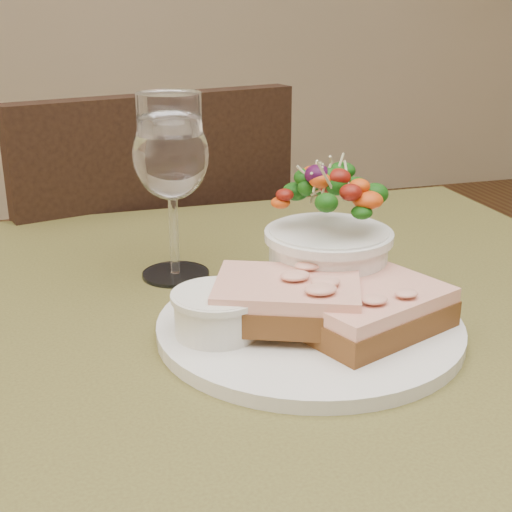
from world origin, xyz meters
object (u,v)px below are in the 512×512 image
object	(u,v)px
salad_bowl	(329,232)
wine_glass	(171,160)
ramekin	(217,311)
sandwich_front	(368,308)
cafe_table	(276,424)
chair_far	(135,416)
sandwich_back	(287,299)
dinner_plate	(309,326)

from	to	relation	value
salad_bowl	wine_glass	bearing A→B (deg)	138.68
ramekin	salad_bowl	size ratio (longest dim) A/B	0.56
sandwich_front	wine_glass	bearing A→B (deg)	102.64
cafe_table	chair_far	size ratio (longest dim) A/B	0.89
ramekin	wine_glass	size ratio (longest dim) A/B	0.41
chair_far	cafe_table	bearing A→B (deg)	82.40
sandwich_back	chair_far	bearing A→B (deg)	118.78
salad_bowl	sandwich_back	bearing A→B (deg)	-134.99
chair_far	salad_bowl	bearing A→B (deg)	88.69
dinner_plate	wine_glass	size ratio (longest dim) A/B	1.51
chair_far	salad_bowl	distance (m)	0.79
wine_glass	salad_bowl	bearing A→B (deg)	-41.32
cafe_table	dinner_plate	size ratio (longest dim) A/B	3.02
cafe_table	ramekin	size ratio (longest dim) A/B	11.26
ramekin	wine_glass	world-z (taller)	wine_glass
chair_far	salad_bowl	size ratio (longest dim) A/B	7.09
chair_far	dinner_plate	xyz separation A→B (m)	(0.09, -0.63, 0.46)
chair_far	sandwich_back	bearing A→B (deg)	82.15
cafe_table	chair_far	world-z (taller)	chair_far
dinner_plate	ramekin	xyz separation A→B (m)	(-0.08, -0.00, 0.03)
sandwich_front	sandwich_back	bearing A→B (deg)	141.09
sandwich_front	salad_bowl	bearing A→B (deg)	71.66
cafe_table	chair_far	distance (m)	0.71
ramekin	cafe_table	bearing A→B (deg)	19.12
sandwich_front	dinner_plate	bearing A→B (deg)	126.99
chair_far	wine_glass	size ratio (longest dim) A/B	5.14
ramekin	salad_bowl	distance (m)	0.14
dinner_plate	cafe_table	bearing A→B (deg)	139.75
sandwich_back	ramekin	xyz separation A→B (m)	(-0.06, 0.00, -0.00)
dinner_plate	sandwich_back	distance (m)	0.04
chair_far	ramekin	xyz separation A→B (m)	(0.01, -0.63, 0.49)
sandwich_front	wine_glass	world-z (taller)	wine_glass
dinner_plate	ramekin	bearing A→B (deg)	-179.12
cafe_table	salad_bowl	distance (m)	0.19
cafe_table	sandwich_front	distance (m)	0.15
chair_far	ramekin	world-z (taller)	chair_far
chair_far	ramekin	size ratio (longest dim) A/B	12.67
dinner_plate	salad_bowl	size ratio (longest dim) A/B	2.08
cafe_table	wine_glass	xyz separation A→B (m)	(-0.06, 0.15, 0.22)
wine_glass	ramekin	bearing A→B (deg)	-88.33
ramekin	wine_glass	bearing A→B (deg)	91.67
sandwich_back	salad_bowl	bearing A→B (deg)	67.41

